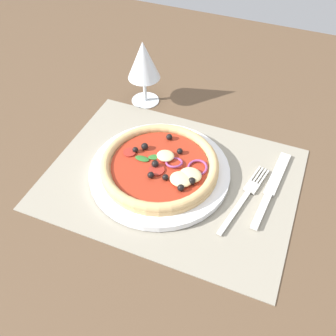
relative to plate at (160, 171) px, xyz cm
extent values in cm
cube|color=brown|center=(2.45, -0.23, -2.22)|extent=(190.00, 140.00, 2.40)
cube|color=gray|center=(2.45, -0.23, -0.82)|extent=(46.17, 34.89, 0.40)
cylinder|color=white|center=(0.00, 0.00, 0.00)|extent=(26.60, 26.60, 1.25)
cylinder|color=tan|center=(0.00, 0.00, 1.12)|extent=(22.11, 22.11, 1.00)
torus|color=tan|center=(0.00, 0.00, 1.98)|extent=(22.14, 22.14, 1.80)
cylinder|color=#A82D19|center=(0.00, 0.00, 1.77)|extent=(18.13, 18.13, 0.30)
ellipsoid|color=beige|center=(6.40, -1.12, 2.54)|extent=(4.09, 3.68, 1.23)
ellipsoid|color=beige|center=(0.37, 1.85, 2.43)|extent=(3.37, 3.04, 1.01)
ellipsoid|color=beige|center=(5.23, -2.67, 2.54)|extent=(4.11, 3.70, 1.23)
sphere|color=black|center=(7.15, -2.44, 2.60)|extent=(1.36, 1.36, 1.36)
sphere|color=black|center=(-4.24, 2.51, 2.61)|extent=(1.37, 1.37, 1.37)
sphere|color=black|center=(-5.56, 1.11, 2.48)|extent=(1.11, 1.11, 1.11)
sphere|color=black|center=(5.90, -4.58, 2.55)|extent=(1.25, 1.25, 1.25)
sphere|color=black|center=(-0.16, -3.81, 2.53)|extent=(1.22, 1.22, 1.22)
sphere|color=black|center=(-0.90, 6.88, 2.54)|extent=(1.23, 1.23, 1.23)
sphere|color=black|center=(2.44, -3.28, 2.50)|extent=(1.15, 1.15, 1.15)
sphere|color=black|center=(-0.50, -1.01, 2.60)|extent=(1.35, 1.35, 1.35)
sphere|color=black|center=(2.31, 3.93, 2.50)|extent=(1.16, 1.16, 1.16)
torus|color=#8E3D75|center=(6.88, 1.41, 2.17)|extent=(3.81, 3.78, 1.21)
torus|color=#8E3D75|center=(2.27, 1.00, 2.17)|extent=(3.41, 3.34, 1.40)
cylinder|color=#A3281E|center=(0.03, 1.93, 2.07)|extent=(3.25, 3.25, 0.30)
cylinder|color=#A3281E|center=(0.12, -1.85, 2.07)|extent=(2.90, 2.90, 0.30)
cylinder|color=#A3281E|center=(-6.46, 0.42, 2.07)|extent=(2.42, 2.42, 0.30)
ellipsoid|color=#2D6B28|center=(-1.39, 1.10, 2.12)|extent=(3.13, 2.56, 0.30)
ellipsoid|color=#2D6B28|center=(-3.54, -0.11, 2.12)|extent=(2.81, 1.42, 0.30)
cube|color=silver|center=(15.65, -3.82, -0.40)|extent=(3.18, 11.11, 0.44)
cube|color=silver|center=(17.06, 2.87, -0.40)|extent=(2.67, 2.92, 0.44)
cube|color=silver|center=(18.64, 6.03, -0.40)|extent=(1.20, 4.29, 0.44)
cube|color=silver|center=(18.06, 6.15, -0.40)|extent=(1.20, 4.29, 0.44)
cube|color=silver|center=(17.47, 6.28, -0.40)|extent=(1.20, 4.29, 0.44)
cube|color=silver|center=(16.88, 6.40, -0.40)|extent=(1.20, 4.29, 0.44)
cube|color=silver|center=(19.91, -1.85, -0.31)|extent=(2.07, 8.48, 0.62)
cube|color=silver|center=(20.84, 8.10, -0.40)|extent=(3.07, 11.74, 0.44)
cylinder|color=silver|center=(-12.33, 20.23, -0.82)|extent=(6.40, 6.40, 0.40)
cylinder|color=silver|center=(-12.33, 20.23, 2.38)|extent=(0.80, 0.80, 6.00)
cone|color=silver|center=(-12.33, 20.23, 9.63)|extent=(7.20, 7.20, 8.50)
cone|color=#4C993D|center=(-12.33, 20.23, 9.58)|extent=(6.48, 6.48, 7.62)
camera|label=1|loc=(20.06, -45.24, 52.90)|focal=40.83mm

